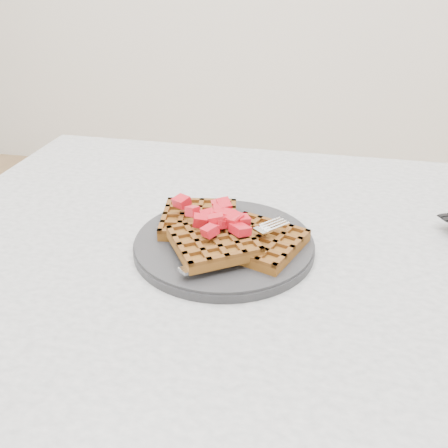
# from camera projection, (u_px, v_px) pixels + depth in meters

# --- Properties ---
(table) EXTENTS (1.20, 0.80, 0.75)m
(table) POSITION_uv_depth(u_px,v_px,m) (313.00, 321.00, 0.74)
(table) COLOR beige
(table) RESTS_ON ground
(plate) EXTENTS (0.25, 0.25, 0.02)m
(plate) POSITION_uv_depth(u_px,v_px,m) (224.00, 244.00, 0.70)
(plate) COLOR #242427
(plate) RESTS_ON table
(waffles) EXTENTS (0.22, 0.21, 0.03)m
(waffles) POSITION_uv_depth(u_px,v_px,m) (224.00, 233.00, 0.69)
(waffles) COLOR brown
(waffles) RESTS_ON plate
(strawberry_pile) EXTENTS (0.15, 0.15, 0.02)m
(strawberry_pile) POSITION_uv_depth(u_px,v_px,m) (224.00, 215.00, 0.68)
(strawberry_pile) COLOR #A2000F
(strawberry_pile) RESTS_ON waffles
(fork) EXTENTS (0.14, 0.15, 0.02)m
(fork) POSITION_uv_depth(u_px,v_px,m) (244.00, 250.00, 0.66)
(fork) COLOR silver
(fork) RESTS_ON plate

